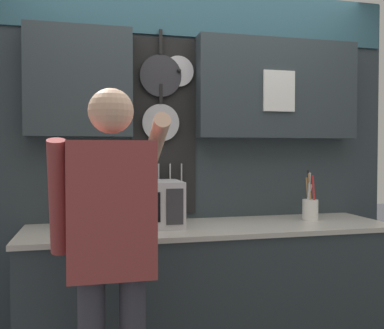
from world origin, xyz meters
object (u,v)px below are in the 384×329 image
Objects in this scene: utensil_crock at (310,207)px; person at (112,238)px; microwave at (144,204)px; knife_block at (92,212)px.

person is (-1.39, -0.73, -0.00)m from utensil_crock.
microwave is at bearing -179.93° from utensil_crock.
utensil_crock is 0.21× the size of person.
knife_block is at bearing 179.86° from microwave.
person reaches higher than knife_block.
utensil_crock is 1.57m from person.
person reaches higher than microwave.
knife_block is at bearing -179.98° from utensil_crock.
person is (0.08, -0.73, -0.02)m from knife_block.
utensil_crock is (1.46, 0.00, -0.01)m from knife_block.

